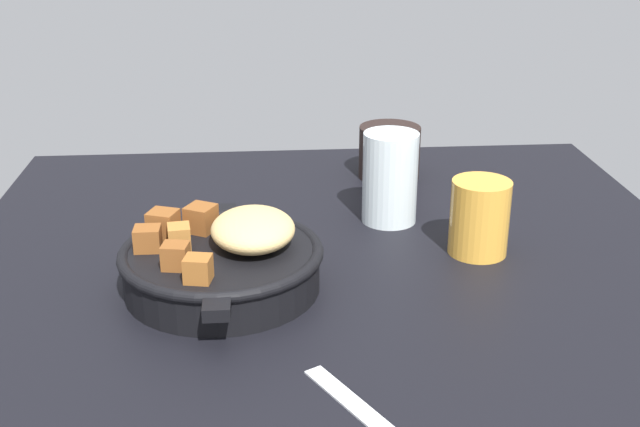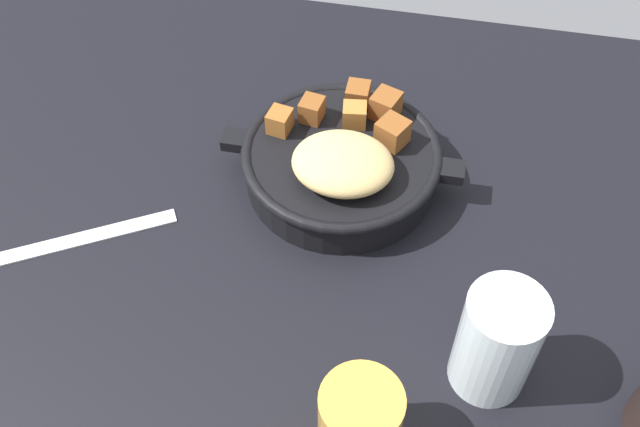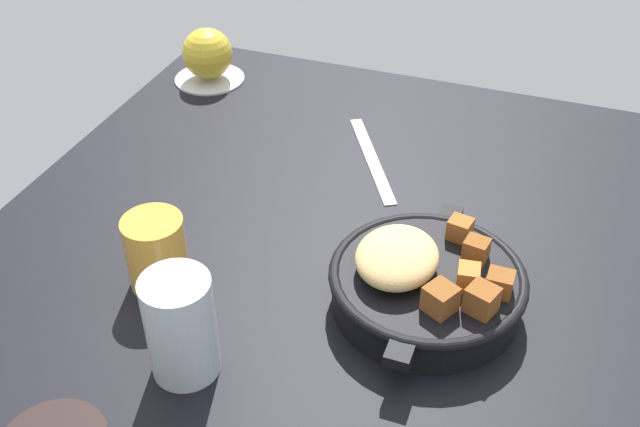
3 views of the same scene
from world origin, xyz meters
The scene contains 5 objects.
ground_plane centered at (0.00, 0.00, -1.20)cm, with size 93.25×81.14×2.40cm, color black.
cast_iron_skillet centered at (-2.79, -11.20, 3.06)cm, with size 24.28×20.03×7.71cm.
juice_glass_amber centered at (-8.99, 15.86, 4.11)cm, with size 6.36×6.36×8.22cm, color gold.
coffee_mug_dark centered at (-33.83, 10.04, 3.53)cm, with size 8.25×8.25×7.06cm, color black.
water_glass_tall centered at (-18.60, 7.67, 5.40)cm, with size 6.45×6.45×10.79cm, color silver.
Camera 1 is at (68.69, -7.19, 37.21)cm, focal length 45.09 mm.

